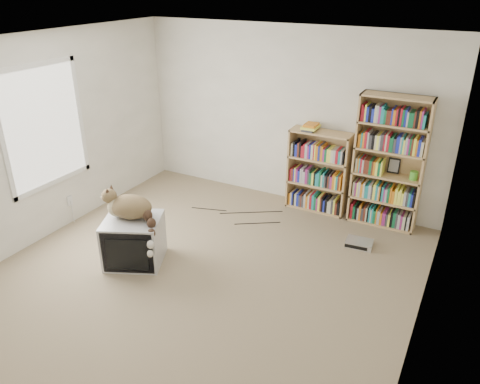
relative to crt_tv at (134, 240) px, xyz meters
The scene contains 16 objects.
floor 0.90m from the crt_tv, ahead, with size 4.50×5.00×0.01m, color gray.
wall_back 2.78m from the crt_tv, 70.76° to the left, with size 4.50×0.02×2.50m, color white.
wall_left 1.70m from the crt_tv, behind, with size 0.02×5.00×2.50m, color white.
wall_right 3.26m from the crt_tv, ahead, with size 0.02×5.00×2.50m, color white.
ceiling 2.39m from the crt_tv, ahead, with size 4.50×5.00×0.02m, color white.
window 1.79m from the crt_tv, behind, with size 0.02×1.22×1.52m, color white.
crt_tv is the anchor object (origin of this frame).
cat 0.38m from the crt_tv, ahead, with size 0.81×0.53×0.60m.
bookcase_tall 3.34m from the crt_tv, 44.63° to the left, with size 0.88×0.30×1.75m.
bookcase_short 2.72m from the crt_tv, 58.56° to the left, with size 0.84×0.30×1.16m.
book_stack 2.77m from the crt_tv, 61.14° to the left, with size 0.22×0.28×0.09m, color #B21729.
green_mug 3.55m from the crt_tv, 40.66° to the left, with size 0.10×0.10×0.11m, color green.
framed_print 3.43m from the crt_tv, 44.96° to the left, with size 0.15×0.01×0.20m, color black.
dvd_player 2.75m from the crt_tv, 34.86° to the left, with size 0.32×0.23×0.07m, color silver.
wall_outlet 1.42m from the crt_tv, 166.06° to the left, with size 0.01×0.08×0.13m, color silver.
floor_cables 1.82m from the crt_tv, 72.13° to the left, with size 1.20×0.70×0.01m, color black, non-canonical shape.
Camera 1 is at (2.43, -3.51, 3.07)m, focal length 35.00 mm.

